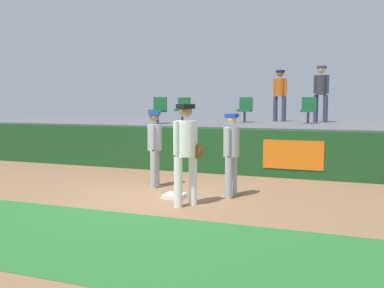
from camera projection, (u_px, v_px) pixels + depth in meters
name	position (u px, v px, depth m)	size (l,w,h in m)	color
ground_plane	(158.00, 199.00, 8.63)	(60.00, 60.00, 0.00)	#846042
grass_foreground_strip	(80.00, 236.00, 6.21)	(18.00, 2.80, 0.01)	#26662B
first_base	(174.00, 196.00, 8.71)	(0.40, 0.40, 0.08)	white
player_fielder_home	(186.00, 147.00, 7.95)	(0.55, 0.49, 1.89)	white
player_runner_visitor	(231.00, 149.00, 8.70)	(0.34, 0.47, 1.69)	#9EA3AD
player_coach_visitor	(155.00, 144.00, 9.78)	(0.39, 0.47, 1.70)	#9EA3AD
field_wall	(212.00, 151.00, 11.70)	(18.00, 0.26, 1.21)	#19471E
bleacher_platform	(236.00, 142.00, 14.09)	(18.00, 4.80, 1.24)	#59595E
seat_back_center	(245.00, 108.00, 14.57)	(0.45, 0.44, 0.84)	#4C4C51
seat_back_right	(308.00, 109.00, 13.83)	(0.45, 0.44, 0.84)	#4C4C51
seat_front_left	(159.00, 109.00, 13.74)	(0.45, 0.44, 0.84)	#4C4C51
seat_back_left	(183.00, 108.00, 15.38)	(0.46, 0.44, 0.84)	#4C4C51
spectator_hooded	(321.00, 90.00, 14.45)	(0.51, 0.45, 1.87)	#33384C
spectator_capped	(280.00, 92.00, 15.16)	(0.49, 0.41, 1.78)	#33384C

